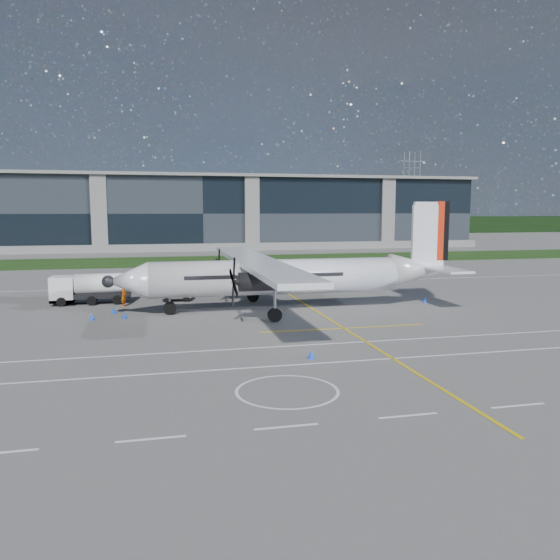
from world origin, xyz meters
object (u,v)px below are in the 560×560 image
object	(u,v)px
safety_cone_tail	(425,300)
safety_cone_nose_stbd	(114,310)
baggage_tug	(176,292)
safety_cone_fwd	(92,317)
safety_cone_portwing	(311,354)
fuel_tanker_truck	(85,289)
safety_cone_stbdwing	(238,283)
ground_crew_person	(124,294)
turboprop_aircraft	(288,256)
safety_cone_nose_port	(124,315)
pylon_east	(411,192)

from	to	relation	value
safety_cone_tail	safety_cone_nose_stbd	bearing A→B (deg)	178.04
baggage_tug	safety_cone_fwd	xyz separation A→B (m)	(-6.53, -7.45, -0.58)
baggage_tug	safety_cone_portwing	world-z (taller)	baggage_tug
fuel_tanker_truck	baggage_tug	xyz separation A→B (m)	(7.86, -0.17, -0.50)
safety_cone_stbdwing	safety_cone_fwd	bearing A→B (deg)	-129.60
baggage_tug	ground_crew_person	distance (m)	4.95
baggage_tug	safety_cone_portwing	size ratio (longest dim) A/B	5.51
baggage_tug	safety_cone_fwd	size ratio (longest dim) A/B	5.51
turboprop_aircraft	baggage_tug	world-z (taller)	turboprop_aircraft
baggage_tug	safety_cone_stbdwing	xyz separation A→B (m)	(6.91, 8.80, -0.58)
turboprop_aircraft	ground_crew_person	world-z (taller)	turboprop_aircraft
ground_crew_person	safety_cone_nose_stbd	bearing A→B (deg)	-176.50
ground_crew_person	safety_cone_nose_port	xyz separation A→B (m)	(0.30, -5.33, -0.84)
safety_cone_nose_port	safety_cone_tail	distance (m)	25.77
fuel_tanker_truck	safety_cone_nose_stbd	world-z (taller)	fuel_tanker_truck
ground_crew_person	safety_cone_nose_stbd	xyz separation A→B (m)	(-0.65, -2.87, -0.84)
safety_cone_nose_stbd	safety_cone_stbdwing	world-z (taller)	same
baggage_tug	safety_cone_stbdwing	bearing A→B (deg)	51.86
turboprop_aircraft	safety_cone_fwd	bearing A→B (deg)	-177.04
pylon_east	safety_cone_portwing	distance (m)	185.02
safety_cone_nose_port	pylon_east	bearing A→B (deg)	56.90
safety_cone_nose_stbd	safety_cone_tail	distance (m)	26.69
turboprop_aircraft	safety_cone_stbdwing	distance (m)	16.13
safety_cone_stbdwing	safety_cone_portwing	xyz separation A→B (m)	(-0.42, -30.23, 0.00)
fuel_tanker_truck	safety_cone_portwing	size ratio (longest dim) A/B	14.10
safety_cone_fwd	turboprop_aircraft	bearing A→B (deg)	2.96
pylon_east	baggage_tug	xyz separation A→B (m)	(-92.89, -141.51, -14.17)
pylon_east	turboprop_aircraft	size ratio (longest dim) A/B	1.01
baggage_tug	safety_cone_stbdwing	size ratio (longest dim) A/B	5.51
turboprop_aircraft	fuel_tanker_truck	bearing A→B (deg)	157.72
safety_cone_fwd	safety_cone_tail	xyz separation A→B (m)	(28.07, 1.57, 0.00)
turboprop_aircraft	safety_cone_portwing	size ratio (longest dim) A/B	59.51
safety_cone_portwing	baggage_tug	bearing A→B (deg)	106.85
safety_cone_fwd	safety_cone_tail	world-z (taller)	same
baggage_tug	safety_cone_fwd	world-z (taller)	baggage_tug
safety_cone_fwd	safety_cone_tail	distance (m)	28.12
turboprop_aircraft	safety_cone_nose_stbd	distance (m)	14.65
safety_cone_portwing	safety_cone_tail	xyz separation A→B (m)	(15.06, 15.56, 0.00)
safety_cone_portwing	safety_cone_tail	bearing A→B (deg)	45.94
safety_cone_tail	safety_cone_portwing	bearing A→B (deg)	-134.06
turboprop_aircraft	safety_cone_fwd	world-z (taller)	turboprop_aircraft
turboprop_aircraft	fuel_tanker_truck	size ratio (longest dim) A/B	4.22
fuel_tanker_truck	safety_cone_portwing	world-z (taller)	fuel_tanker_truck
fuel_tanker_truck	safety_cone_tail	size ratio (longest dim) A/B	14.10
ground_crew_person	turboprop_aircraft	bearing A→B (deg)	-92.75
safety_cone_nose_stbd	safety_cone_tail	world-z (taller)	same
pylon_east	turboprop_aircraft	xyz separation A→B (m)	(-84.09, -148.16, -10.54)
turboprop_aircraft	safety_cone_tail	distance (m)	13.45
safety_cone_fwd	fuel_tanker_truck	bearing A→B (deg)	99.88
turboprop_aircraft	safety_cone_portwing	world-z (taller)	turboprop_aircraft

